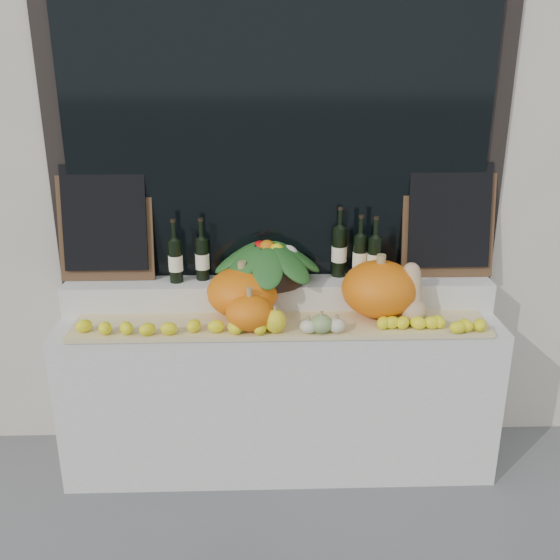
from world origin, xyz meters
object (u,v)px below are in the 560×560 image
object	(u,v)px
pumpkin_right	(380,289)
produce_bowl	(267,261)
pumpkin_left	(243,292)
butternut_squash	(413,298)
wine_bottle_tall	(339,251)

from	to	relation	value
pumpkin_right	produce_bowl	bearing A→B (deg)	163.83
pumpkin_left	pumpkin_right	world-z (taller)	pumpkin_right
pumpkin_left	pumpkin_right	bearing A→B (deg)	-1.78
pumpkin_left	butternut_squash	distance (m)	0.87
produce_bowl	pumpkin_right	bearing A→B (deg)	-16.17
produce_bowl	wine_bottle_tall	bearing A→B (deg)	10.87
pumpkin_left	butternut_squash	size ratio (longest dim) A/B	1.28
produce_bowl	wine_bottle_tall	size ratio (longest dim) A/B	1.57
wine_bottle_tall	pumpkin_left	bearing A→B (deg)	-157.13
pumpkin_right	produce_bowl	distance (m)	0.61
pumpkin_right	butternut_squash	world-z (taller)	pumpkin_right
produce_bowl	butternut_squash	bearing A→B (deg)	-18.08
butternut_squash	wine_bottle_tall	world-z (taller)	wine_bottle_tall
butternut_squash	wine_bottle_tall	distance (m)	0.49
butternut_squash	pumpkin_right	bearing A→B (deg)	155.25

